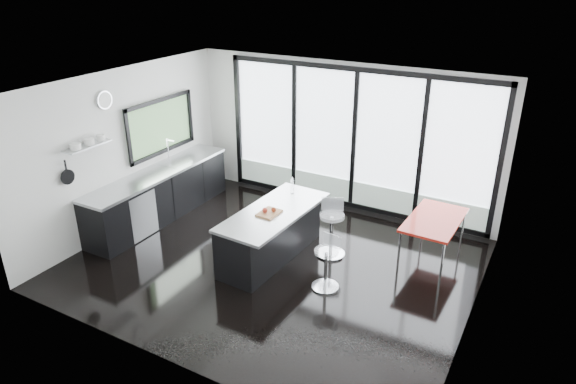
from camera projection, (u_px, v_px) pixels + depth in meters
The scene contains 11 objects.
floor at pixel (273, 263), 8.17m from camera, with size 6.00×5.00×0.00m, color black.
ceiling at pixel (271, 89), 7.03m from camera, with size 6.00×5.00×0.00m, color white.
wall_back at pixel (353, 146), 9.50m from camera, with size 6.00×0.09×2.80m.
wall_front at pixel (156, 260), 5.60m from camera, with size 6.00×0.00×2.80m, color silver.
wall_left at pixel (135, 137), 9.07m from camera, with size 0.26×5.00×2.80m.
wall_right at pixel (483, 229), 6.27m from camera, with size 0.00×5.00×2.80m, color silver.
counter_cabinets at pixel (160, 194), 9.48m from camera, with size 0.69×3.24×1.36m.
island at pixel (271, 233), 8.19m from camera, with size 0.98×2.13×1.11m.
bar_stool_near at pixel (326, 269), 7.43m from camera, with size 0.40×0.40×0.64m, color silver.
bar_stool_far at pixel (331, 235), 8.27m from camera, with size 0.46×0.46×0.74m, color silver.
red_table at pixel (432, 239), 8.18m from camera, with size 0.76×1.33×0.71m, color maroon.
Camera 1 is at (3.60, -6.00, 4.37)m, focal length 32.00 mm.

